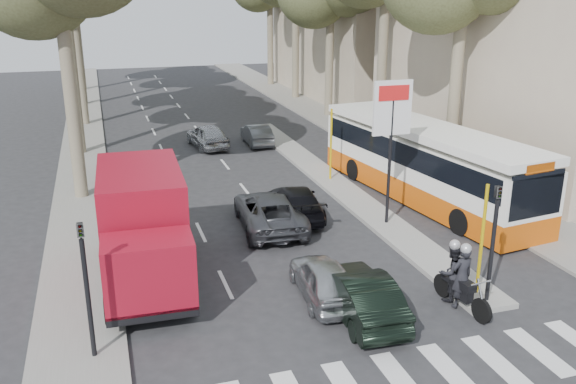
# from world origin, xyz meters

# --- Properties ---
(ground) EXTENTS (120.00, 120.00, 0.00)m
(ground) POSITION_xyz_m (0.00, 0.00, 0.00)
(ground) COLOR #28282B
(ground) RESTS_ON ground
(sidewalk_right) EXTENTS (3.20, 70.00, 0.12)m
(sidewalk_right) POSITION_xyz_m (8.60, 25.00, 0.06)
(sidewalk_right) COLOR gray
(sidewalk_right) RESTS_ON ground
(median_left) EXTENTS (2.40, 64.00, 0.12)m
(median_left) POSITION_xyz_m (-8.00, 28.00, 0.06)
(median_left) COLOR gray
(median_left) RESTS_ON ground
(traffic_island) EXTENTS (1.50, 26.00, 0.16)m
(traffic_island) POSITION_xyz_m (3.25, 11.00, 0.08)
(traffic_island) COLOR gray
(traffic_island) RESTS_ON ground
(billboard) EXTENTS (1.50, 12.10, 5.60)m
(billboard) POSITION_xyz_m (3.25, 5.00, 3.70)
(billboard) COLOR yellow
(billboard) RESTS_ON ground
(traffic_light_island) EXTENTS (0.16, 0.41, 3.60)m
(traffic_light_island) POSITION_xyz_m (3.25, -1.50, 2.49)
(traffic_light_island) COLOR black
(traffic_light_island) RESTS_ON ground
(traffic_light_left) EXTENTS (0.16, 0.41, 3.60)m
(traffic_light_left) POSITION_xyz_m (-7.60, -1.00, 2.49)
(traffic_light_left) COLOR black
(traffic_light_left) RESTS_ON ground
(silver_hatchback) EXTENTS (1.69, 3.70, 1.23)m
(silver_hatchback) POSITION_xyz_m (-1.10, 0.28, 0.61)
(silver_hatchback) COLOR #ACB0B4
(silver_hatchback) RESTS_ON ground
(dark_hatchback) EXTENTS (1.60, 4.10, 1.33)m
(dark_hatchback) POSITION_xyz_m (-0.50, -1.00, 0.66)
(dark_hatchback) COLOR black
(dark_hatchback) RESTS_ON ground
(queue_car_a) EXTENTS (2.64, 5.03, 1.35)m
(queue_car_a) POSITION_xyz_m (-1.10, 6.20, 0.68)
(queue_car_a) COLOR #43454A
(queue_car_a) RESTS_ON ground
(queue_car_b) EXTENTS (2.21, 4.47, 1.25)m
(queue_car_b) POSITION_xyz_m (0.23, 7.00, 0.62)
(queue_car_b) COLOR black
(queue_car_b) RESTS_ON ground
(queue_car_c) EXTENTS (2.15, 4.25, 1.39)m
(queue_car_c) POSITION_xyz_m (-1.10, 19.37, 0.69)
(queue_car_c) COLOR #979A9E
(queue_car_c) RESTS_ON ground
(queue_car_d) EXTENTS (1.37, 3.70, 1.21)m
(queue_car_d) POSITION_xyz_m (1.80, 19.24, 0.60)
(queue_car_d) COLOR #4F5357
(queue_car_d) RESTS_ON ground
(queue_car_e) EXTENTS (2.20, 4.60, 1.29)m
(queue_car_e) POSITION_xyz_m (-6.13, 14.38, 0.65)
(queue_car_e) COLOR black
(queue_car_e) RESTS_ON ground
(red_truck) EXTENTS (2.67, 6.56, 3.46)m
(red_truck) POSITION_xyz_m (-5.98, 3.02, 1.83)
(red_truck) COLOR black
(red_truck) RESTS_ON ground
(city_bus) EXTENTS (4.28, 12.61, 3.26)m
(city_bus) POSITION_xyz_m (6.20, 7.48, 1.72)
(city_bus) COLOR #CF530B
(city_bus) RESTS_ON ground
(motorcycle) EXTENTS (0.94, 2.37, 2.02)m
(motorcycle) POSITION_xyz_m (2.37, -1.25, 0.92)
(motorcycle) COLOR black
(motorcycle) RESTS_ON ground
(pedestrian_near) EXTENTS (0.85, 1.07, 1.64)m
(pedestrian_near) POSITION_xyz_m (9.16, 9.47, 0.94)
(pedestrian_near) COLOR #362D44
(pedestrian_near) RESTS_ON sidewalk_right
(pedestrian_far) EXTENTS (1.06, 0.98, 1.55)m
(pedestrian_far) POSITION_xyz_m (10.00, 6.52, 0.90)
(pedestrian_far) COLOR #6F6053
(pedestrian_far) RESTS_ON sidewalk_right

